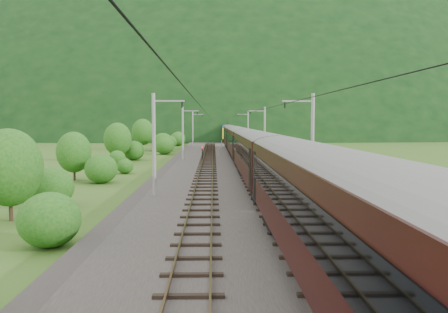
{
  "coord_description": "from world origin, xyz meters",
  "views": [
    {
      "loc": [
        -1.57,
        -34.02,
        6.12
      ],
      "look_at": [
        -0.51,
        9.65,
        2.6
      ],
      "focal_mm": 35.0,
      "sensor_mm": 36.0,
      "label": 1
    }
  ],
  "objects": [
    {
      "name": "signal",
      "position": [
        -3.25,
        30.55,
        1.52
      ],
      "size": [
        0.23,
        0.23,
        2.08
      ],
      "color": "black",
      "rests_on": "railbed"
    },
    {
      "name": "train",
      "position": [
        2.4,
        4.57,
        3.84
      ],
      "size": [
        3.28,
        181.59,
        5.72
      ],
      "color": "black",
      "rests_on": "ground"
    },
    {
      "name": "track_right",
      "position": [
        2.4,
        10.0,
        0.37
      ],
      "size": [
        2.4,
        220.0,
        0.27
      ],
      "color": "brown",
      "rests_on": "railbed"
    },
    {
      "name": "catenary_left",
      "position": [
        -6.12,
        32.0,
        4.5
      ],
      "size": [
        2.54,
        192.28,
        8.0
      ],
      "color": "gray",
      "rests_on": "railbed"
    },
    {
      "name": "vegetation_right",
      "position": [
        12.41,
        3.31,
        1.21
      ],
      "size": [
        6.35,
        107.42,
        3.01
      ],
      "color": "#154F15",
      "rests_on": "ground"
    },
    {
      "name": "catenary_right",
      "position": [
        6.12,
        32.0,
        4.5
      ],
      "size": [
        2.54,
        192.28,
        8.0
      ],
      "color": "gray",
      "rests_on": "railbed"
    },
    {
      "name": "railbed",
      "position": [
        0.0,
        10.0,
        0.15
      ],
      "size": [
        14.0,
        220.0,
        0.3
      ],
      "primitive_type": "cube",
      "color": "#38332D",
      "rests_on": "ground"
    },
    {
      "name": "vegetation_left",
      "position": [
        -13.68,
        27.45,
        2.38
      ],
      "size": [
        11.6,
        145.83,
        6.68
      ],
      "color": "#154F15",
      "rests_on": "ground"
    },
    {
      "name": "mountain_main",
      "position": [
        0.0,
        260.0,
        0.0
      ],
      "size": [
        504.0,
        360.0,
        244.0
      ],
      "primitive_type": "ellipsoid",
      "color": "black",
      "rests_on": "ground"
    },
    {
      "name": "mountain_ridge",
      "position": [
        -120.0,
        300.0,
        0.0
      ],
      "size": [
        336.0,
        280.0,
        132.0
      ],
      "primitive_type": "ellipsoid",
      "color": "black",
      "rests_on": "ground"
    },
    {
      "name": "ground",
      "position": [
        0.0,
        0.0,
        0.0
      ],
      "size": [
        600.0,
        600.0,
        0.0
      ],
      "primitive_type": "plane",
      "color": "#39571B",
      "rests_on": "ground"
    },
    {
      "name": "track_left",
      "position": [
        -2.4,
        10.0,
        0.37
      ],
      "size": [
        2.4,
        220.0,
        0.27
      ],
      "color": "brown",
      "rests_on": "railbed"
    },
    {
      "name": "hazard_post_far",
      "position": [
        0.25,
        62.89,
        1.11
      ],
      "size": [
        0.17,
        0.17,
        1.63
      ],
      "primitive_type": "cylinder",
      "color": "red",
      "rests_on": "railbed"
    },
    {
      "name": "overhead_wires",
      "position": [
        0.0,
        10.0,
        7.1
      ],
      "size": [
        4.83,
        198.0,
        0.03
      ],
      "color": "black",
      "rests_on": "ground"
    },
    {
      "name": "hazard_post_near",
      "position": [
        -0.55,
        40.33,
        0.96
      ],
      "size": [
        0.14,
        0.14,
        1.32
      ],
      "primitive_type": "cylinder",
      "color": "red",
      "rests_on": "railbed"
    }
  ]
}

